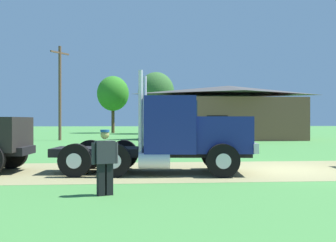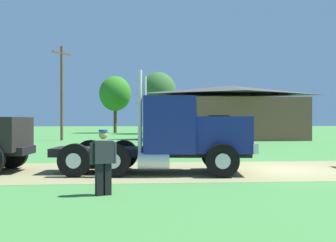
# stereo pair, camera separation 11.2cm
# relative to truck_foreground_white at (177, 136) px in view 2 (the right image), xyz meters

# --- Properties ---
(ground_plane) EXTENTS (200.00, 200.00, 0.00)m
(ground_plane) POSITION_rel_truck_foreground_white_xyz_m (4.26, 0.57, -1.26)
(ground_plane) COLOR #41803C
(dirt_track) EXTENTS (120.00, 5.67, 0.01)m
(dirt_track) POSITION_rel_truck_foreground_white_xyz_m (4.26, 0.57, -1.26)
(dirt_track) COLOR #8A8457
(dirt_track) RESTS_ON ground_plane
(truck_foreground_white) EXTENTS (6.98, 3.12, 3.43)m
(truck_foreground_white) POSITION_rel_truck_foreground_white_xyz_m (0.00, 0.00, 0.00)
(truck_foreground_white) COLOR black
(truck_foreground_white) RESTS_ON ground_plane
(visitor_walking_mid) EXTENTS (0.62, 0.41, 1.59)m
(visitor_walking_mid) POSITION_rel_truck_foreground_white_xyz_m (-2.16, -3.94, -0.40)
(visitor_walking_mid) COLOR #2D2D33
(visitor_walking_mid) RESTS_ON ground_plane
(shed_building) EXTENTS (13.18, 8.00, 5.06)m
(shed_building) POSITION_rel_truck_foreground_white_xyz_m (7.35, 23.63, 1.17)
(shed_building) COLOR brown
(shed_building) RESTS_ON ground_plane
(utility_pole_near) EXTENTS (1.35, 1.90, 8.41)m
(utility_pole_near) POSITION_rel_truck_foreground_white_xyz_m (-8.19, 22.66, 3.20)
(utility_pole_near) COLOR brown
(utility_pole_near) RESTS_ON ground_plane
(tree_mid) EXTENTS (4.41, 4.41, 7.92)m
(tree_mid) POSITION_rel_truck_foreground_white_xyz_m (-4.61, 42.40, 4.20)
(tree_mid) COLOR #513823
(tree_mid) RESTS_ON ground_plane
(tree_right) EXTENTS (4.72, 4.72, 8.06)m
(tree_right) POSITION_rel_truck_foreground_white_xyz_m (1.21, 38.49, 4.18)
(tree_right) COLOR #513823
(tree_right) RESTS_ON ground_plane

